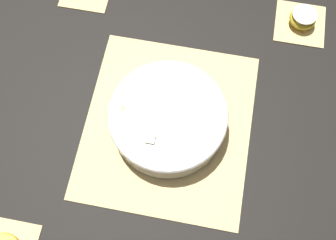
% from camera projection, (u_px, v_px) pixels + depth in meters
% --- Properties ---
extents(ground_plane, '(6.00, 6.00, 0.00)m').
position_uv_depth(ground_plane, '(168.00, 125.00, 0.94)').
color(ground_plane, black).
extents(bamboo_mat_center, '(0.44, 0.39, 0.01)m').
position_uv_depth(bamboo_mat_center, '(168.00, 125.00, 0.94)').
color(bamboo_mat_center, '#D6B775').
rests_on(bamboo_mat_center, ground_plane).
extents(coaster_mat_far_left, '(0.13, 0.13, 0.01)m').
position_uv_depth(coaster_mat_far_left, '(300.00, 23.00, 1.04)').
color(coaster_mat_far_left, '#D6B775').
rests_on(coaster_mat_far_left, ground_plane).
extents(fruit_salad_bowl, '(0.27, 0.27, 0.08)m').
position_uv_depth(fruit_salad_bowl, '(168.00, 118.00, 0.90)').
color(fruit_salad_bowl, silver).
rests_on(fruit_salad_bowl, bamboo_mat_center).
extents(apple_half, '(0.07, 0.07, 0.04)m').
position_uv_depth(apple_half, '(303.00, 18.00, 1.02)').
color(apple_half, gold).
rests_on(apple_half, coaster_mat_far_left).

